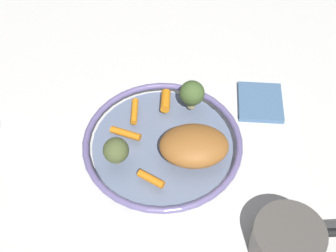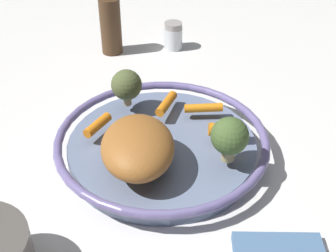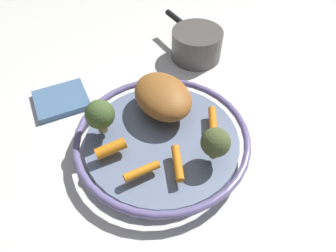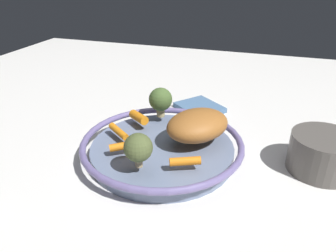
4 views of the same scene
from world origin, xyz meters
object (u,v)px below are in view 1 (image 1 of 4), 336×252
object	(u,v)px
broccoli_floret_mid	(116,151)
dish_towel	(260,102)
serving_bowl	(163,146)
baby_carrot_near_rim	(134,111)
saucepan	(287,241)
baby_carrot_right	(151,179)
baby_carrot_center	(166,101)
roast_chicken_piece	(194,146)
broccoli_floret_large	(192,93)
baby_carrot_back	(126,133)

from	to	relation	value
broccoli_floret_mid	dish_towel	world-z (taller)	broccoli_floret_mid
dish_towel	serving_bowl	bearing A→B (deg)	175.91
baby_carrot_near_rim	saucepan	bearing A→B (deg)	-81.03
dish_towel	baby_carrot_right	bearing A→B (deg)	-171.51
baby_carrot_center	baby_carrot_near_rim	size ratio (longest dim) A/B	0.87
baby_carrot_right	baby_carrot_near_rim	xyz separation A→B (m)	(0.07, 0.17, -0.00)
serving_bowl	roast_chicken_piece	world-z (taller)	roast_chicken_piece
broccoli_floret_large	saucepan	size ratio (longest dim) A/B	0.37
roast_chicken_piece	baby_carrot_right	xyz separation A→B (m)	(-0.11, -0.00, -0.02)
baby_carrot_near_rim	saucepan	distance (m)	0.43
baby_carrot_center	broccoli_floret_large	bearing A→B (deg)	-42.13
baby_carrot_near_rim	broccoli_floret_mid	distance (m)	0.14
baby_carrot_center	baby_carrot_right	bearing A→B (deg)	-133.11
baby_carrot_center	baby_carrot_near_rim	xyz separation A→B (m)	(-0.07, 0.02, -0.00)
baby_carrot_near_rim	saucepan	size ratio (longest dim) A/B	0.34
baby_carrot_right	broccoli_floret_mid	distance (m)	0.09
broccoli_floret_mid	broccoli_floret_large	xyz separation A→B (m)	(0.22, 0.03, 0.00)
serving_bowl	baby_carrot_center	world-z (taller)	baby_carrot_center
baby_carrot_back	serving_bowl	bearing A→B (deg)	-43.44
baby_carrot_right	dish_towel	world-z (taller)	baby_carrot_right
roast_chicken_piece	baby_carrot_right	size ratio (longest dim) A/B	2.48
roast_chicken_piece	saucepan	bearing A→B (deg)	-84.15
serving_bowl	dish_towel	size ratio (longest dim) A/B	2.94
roast_chicken_piece	baby_carrot_back	world-z (taller)	roast_chicken_piece
saucepan	dish_towel	world-z (taller)	saucepan
serving_bowl	broccoli_floret_mid	xyz separation A→B (m)	(-0.11, 0.01, 0.06)
roast_chicken_piece	baby_carrot_center	bearing A→B (deg)	77.42
broccoli_floret_large	dish_towel	size ratio (longest dim) A/B	0.61
baby_carrot_right	broccoli_floret_mid	bearing A→B (deg)	110.99
baby_carrot_near_rim	serving_bowl	bearing A→B (deg)	-84.81
roast_chicken_piece	baby_carrot_back	xyz separation A→B (m)	(-0.09, 0.12, -0.02)
roast_chicken_piece	broccoli_floret_mid	distance (m)	0.16
baby_carrot_near_rim	dish_towel	size ratio (longest dim) A/B	0.55
broccoli_floret_large	roast_chicken_piece	bearing A→B (deg)	-125.16
baby_carrot_back	baby_carrot_right	bearing A→B (deg)	-98.77
baby_carrot_right	baby_carrot_back	size ratio (longest dim) A/B	0.84
saucepan	baby_carrot_center	bearing A→B (deg)	88.97
serving_bowl	dish_towel	world-z (taller)	serving_bowl
serving_bowl	roast_chicken_piece	xyz separation A→B (m)	(0.03, -0.07, 0.05)
roast_chicken_piece	baby_carrot_near_rim	xyz separation A→B (m)	(-0.04, 0.17, -0.02)
broccoli_floret_large	dish_towel	xyz separation A→B (m)	(0.17, -0.06, -0.08)
roast_chicken_piece	baby_carrot_near_rim	size ratio (longest dim) A/B	2.20
roast_chicken_piece	baby_carrot_near_rim	bearing A→B (deg)	103.64
baby_carrot_near_rim	broccoli_floret_large	size ratio (longest dim) A/B	0.91
serving_bowl	broccoli_floret_large	size ratio (longest dim) A/B	4.82
baby_carrot_center	baby_carrot_near_rim	distance (m)	0.08
roast_chicken_piece	baby_carrot_center	world-z (taller)	roast_chicken_piece
broccoli_floret_large	broccoli_floret_mid	bearing A→B (deg)	-171.30
baby_carrot_near_rim	broccoli_floret_mid	size ratio (longest dim) A/B	0.98
baby_carrot_back	baby_carrot_center	bearing A→B (deg)	11.57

